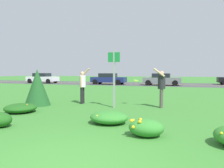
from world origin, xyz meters
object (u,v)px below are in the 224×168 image
(frisbee_lime, at_px, (136,81))
(car_white_leftmost, at_px, (42,78))
(car_navy_center_left, at_px, (108,79))
(sign_post_near_path, at_px, (114,73))
(car_gray_center_right, at_px, (162,79))
(person_thrower_white_shirt, at_px, (82,84))
(person_catcher_dark_shirt, at_px, (161,86))

(frisbee_lime, distance_m, car_white_leftmost, 23.96)
(frisbee_lime, height_order, car_navy_center_left, car_navy_center_left)
(sign_post_near_path, bearing_deg, car_navy_center_left, 109.61)
(car_navy_center_left, bearing_deg, car_gray_center_right, 0.00)
(frisbee_lime, relative_size, car_navy_center_left, 0.06)
(sign_post_near_path, distance_m, person_thrower_white_shirt, 2.15)
(car_navy_center_left, bearing_deg, car_white_leftmost, 180.00)
(car_navy_center_left, bearing_deg, person_catcher_dark_shirt, -63.80)
(car_white_leftmost, relative_size, car_navy_center_left, 1.00)
(person_thrower_white_shirt, distance_m, car_gray_center_right, 17.06)
(frisbee_lime, relative_size, car_gray_center_right, 0.06)
(person_catcher_dark_shirt, bearing_deg, car_navy_center_left, 116.20)
(sign_post_near_path, xyz_separation_m, car_white_leftmost, (-16.42, 17.58, -0.87))
(person_thrower_white_shirt, bearing_deg, sign_post_near_path, -20.18)
(frisbee_lime, bearing_deg, car_navy_center_left, 113.06)
(frisbee_lime, bearing_deg, person_catcher_dark_shirt, -13.78)
(car_white_leftmost, distance_m, car_gray_center_right, 17.02)
(sign_post_near_path, distance_m, frisbee_lime, 1.31)
(person_catcher_dark_shirt, height_order, car_gray_center_right, person_catcher_dark_shirt)
(person_thrower_white_shirt, height_order, car_white_leftmost, person_thrower_white_shirt)
(car_navy_center_left, bearing_deg, frisbee_lime, -66.94)
(person_thrower_white_shirt, distance_m, car_white_leftmost, 22.24)
(car_white_leftmost, xyz_separation_m, car_gray_center_right, (17.02, 0.00, 0.00))
(sign_post_near_path, height_order, car_gray_center_right, sign_post_near_path)
(sign_post_near_path, height_order, car_navy_center_left, sign_post_near_path)
(sign_post_near_path, relative_size, car_navy_center_left, 0.59)
(person_thrower_white_shirt, xyz_separation_m, car_gray_center_right, (2.53, 16.87, -0.26))
(frisbee_lime, bearing_deg, car_gray_center_right, 90.76)
(sign_post_near_path, bearing_deg, frisbee_lime, 49.34)
(person_thrower_white_shirt, height_order, frisbee_lime, person_thrower_white_shirt)
(sign_post_near_path, xyz_separation_m, person_thrower_white_shirt, (-1.93, 0.71, -0.60))
(sign_post_near_path, distance_m, car_white_leftmost, 24.07)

